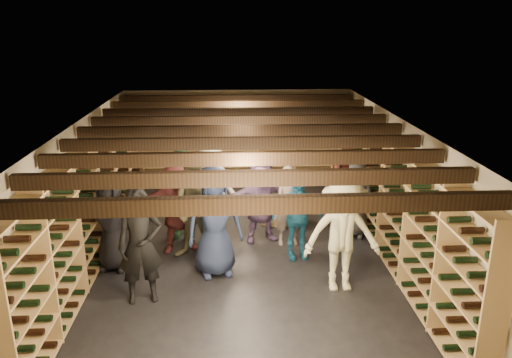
{
  "coord_description": "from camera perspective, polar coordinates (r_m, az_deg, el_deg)",
  "views": [
    {
      "loc": [
        -0.19,
        -8.17,
        4.03
      ],
      "look_at": [
        0.25,
        0.2,
        1.34
      ],
      "focal_mm": 35.0,
      "sensor_mm": 36.0,
      "label": 1
    }
  ],
  "objects": [
    {
      "name": "person_2",
      "position": [
        8.6,
        -6.72,
        -3.44
      ],
      "size": [
        1.08,
        0.94,
        1.87
      ],
      "primitive_type": "imported",
      "rotation": [
        0.0,
        0.0,
        -0.29
      ],
      "color": "brown",
      "rests_on": "ground"
    },
    {
      "name": "person_6",
      "position": [
        8.1,
        -4.75,
        -4.81
      ],
      "size": [
        1.02,
        0.79,
        1.86
      ],
      "primitive_type": "imported",
      "rotation": [
        0.0,
        0.0,
        0.24
      ],
      "color": "#212C4C",
      "rests_on": "ground"
    },
    {
      "name": "person_1",
      "position": [
        7.5,
        -13.08,
        -7.41
      ],
      "size": [
        0.73,
        0.56,
        1.79
      ],
      "primitive_type": "imported",
      "rotation": [
        0.0,
        0.0,
        0.21
      ],
      "color": "black",
      "rests_on": "ground"
    },
    {
      "name": "person_4",
      "position": [
        8.7,
        4.7,
        -4.33
      ],
      "size": [
        0.94,
        0.5,
        1.53
      ],
      "primitive_type": "imported",
      "rotation": [
        0.0,
        0.0,
        0.15
      ],
      "color": "#1D5F86",
      "rests_on": "ground"
    },
    {
      "name": "wine_rack_back",
      "position": [
        12.36,
        -2.02,
        3.94
      ],
      "size": [
        4.7,
        0.3,
        2.15
      ],
      "color": "tan",
      "rests_on": "ground"
    },
    {
      "name": "person_9",
      "position": [
        9.39,
        -5.16,
        -1.66
      ],
      "size": [
        1.31,
        0.94,
        1.83
      ],
      "primitive_type": "imported",
      "rotation": [
        0.0,
        0.0,
        0.24
      ],
      "color": "beige",
      "rests_on": "ground"
    },
    {
      "name": "ceiling",
      "position": [
        8.34,
        -1.63,
        6.49
      ],
      "size": [
        5.5,
        8.0,
        0.01
      ],
      "primitive_type": "cube",
      "color": "beige",
      "rests_on": "walls"
    },
    {
      "name": "crate_stack_right",
      "position": [
        10.38,
        4.18,
        -3.6
      ],
      "size": [
        0.5,
        0.33,
        0.51
      ],
      "rotation": [
        0.0,
        0.0,
        0.01
      ],
      "color": "tan",
      "rests_on": "ground"
    },
    {
      "name": "crate_stack_left",
      "position": [
        11.4,
        -5.45,
        -1.64
      ],
      "size": [
        0.54,
        0.39,
        0.51
      ],
      "rotation": [
        0.0,
        0.0,
        0.13
      ],
      "color": "tan",
      "rests_on": "ground"
    },
    {
      "name": "person_12",
      "position": [
        9.75,
        11.28,
        -2.24
      ],
      "size": [
        0.85,
        0.68,
        1.5
      ],
      "primitive_type": "imported",
      "rotation": [
        0.0,
        0.0,
        -0.32
      ],
      "color": "#323237",
      "rests_on": "ground"
    },
    {
      "name": "person_0",
      "position": [
        8.61,
        -16.18,
        -4.7
      ],
      "size": [
        0.91,
        0.67,
        1.69
      ],
      "primitive_type": "imported",
      "rotation": [
        0.0,
        0.0,
        -0.17
      ],
      "color": "black",
      "rests_on": "ground"
    },
    {
      "name": "ground",
      "position": [
        9.12,
        -1.5,
        -8.47
      ],
      "size": [
        8.0,
        8.0,
        0.0
      ],
      "primitive_type": "plane",
      "color": "black",
      "rests_on": "ground"
    },
    {
      "name": "wine_rack_left",
      "position": [
        9.01,
        -18.13,
        -2.29
      ],
      "size": [
        0.32,
        7.5,
        2.15
      ],
      "color": "tan",
      "rests_on": "ground"
    },
    {
      "name": "wine_rack_right",
      "position": [
        9.12,
        14.82,
        -1.75
      ],
      "size": [
        0.32,
        7.5,
        2.15
      ],
      "color": "tan",
      "rests_on": "ground"
    },
    {
      "name": "ceiling_joists",
      "position": [
        8.36,
        -1.62,
        5.55
      ],
      "size": [
        5.4,
        7.12,
        0.18
      ],
      "color": "black",
      "rests_on": "ground"
    },
    {
      "name": "person_5",
      "position": [
        9.04,
        -8.8,
        -2.83
      ],
      "size": [
        1.7,
        0.81,
        1.76
      ],
      "primitive_type": "imported",
      "rotation": [
        0.0,
        0.0,
        0.19
      ],
      "color": "brown",
      "rests_on": "ground"
    },
    {
      "name": "person_8",
      "position": [
        10.2,
        10.61,
        -0.24
      ],
      "size": [
        0.97,
        0.79,
        1.86
      ],
      "primitive_type": "imported",
      "rotation": [
        0.0,
        0.0,
        0.1
      ],
      "color": "#481C15",
      "rests_on": "ground"
    },
    {
      "name": "person_11",
      "position": [
        9.34,
        0.62,
        -2.41
      ],
      "size": [
        1.57,
        0.84,
        1.61
      ],
      "primitive_type": "imported",
      "rotation": [
        0.0,
        0.0,
        0.25
      ],
      "color": "slate",
      "rests_on": "ground"
    },
    {
      "name": "person_10",
      "position": [
        9.54,
        -8.38,
        -1.47
      ],
      "size": [
        1.16,
        0.84,
        1.83
      ],
      "primitive_type": "imported",
      "rotation": [
        0.0,
        0.0,
        -0.41
      ],
      "color": "#2C5436",
      "rests_on": "ground"
    },
    {
      "name": "person_7",
      "position": [
        9.2,
        3.85,
        -3.11
      ],
      "size": [
        0.58,
        0.41,
        1.51
      ],
      "primitive_type": "imported",
      "rotation": [
        0.0,
        0.0,
        0.09
      ],
      "color": "gray",
      "rests_on": "ground"
    },
    {
      "name": "crate_loose",
      "position": [
        10.32,
        2.14,
        -4.71
      ],
      "size": [
        0.59,
        0.5,
        0.17
      ],
      "primitive_type": "cube",
      "rotation": [
        0.0,
        0.0,
        -0.4
      ],
      "color": "tan",
      "rests_on": "ground"
    },
    {
      "name": "walls",
      "position": [
        8.65,
        -1.56,
        -1.33
      ],
      "size": [
        5.52,
        8.02,
        2.4
      ],
      "color": "tan",
      "rests_on": "ground"
    },
    {
      "name": "person_3",
      "position": [
        7.73,
        9.86,
        -6.26
      ],
      "size": [
        1.19,
        0.69,
        1.83
      ],
      "primitive_type": "imported",
      "rotation": [
        0.0,
        0.0,
        0.01
      ],
      "color": "beige",
      "rests_on": "ground"
    }
  ]
}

